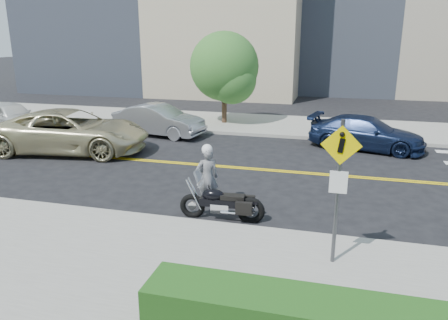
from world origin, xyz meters
name	(u,v)px	position (x,y,z in m)	size (l,w,h in m)	color
ground_plane	(219,166)	(0.00, 0.00, 0.00)	(120.00, 120.00, 0.00)	black
sidewalk_near	(122,266)	(0.00, -7.50, 0.07)	(60.00, 5.00, 0.15)	#9E9B91
sidewalk_far	(257,124)	(0.00, 7.50, 0.07)	(60.00, 5.00, 0.15)	#9E9B91
pedestrian_sign	(339,179)	(4.20, -6.31, 1.96)	(0.78, 0.08, 3.00)	#4C4C51
motorcyclist	(207,176)	(0.70, -3.71, 0.89)	(0.73, 0.62, 1.80)	#ACABB0
motorcycle	(222,196)	(1.34, -4.51, 0.66)	(2.18, 0.66, 1.32)	black
suv	(71,131)	(-6.34, 0.41, 0.86)	(2.87, 6.22, 1.73)	#C3BB8F
parked_car_white	(10,116)	(-11.77, 3.38, 0.70)	(1.65, 4.10, 1.40)	white
parked_car_silver	(159,120)	(-4.09, 4.10, 0.73)	(1.54, 4.42, 1.46)	#96989D
parked_car_blue	(366,133)	(5.29, 3.97, 0.68)	(1.91, 4.70, 1.36)	#172547
tree_far_a	(224,67)	(-1.69, 7.17, 3.04)	(3.51, 3.51, 4.80)	#382619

